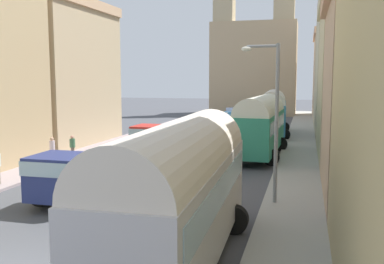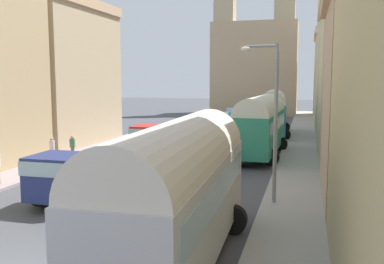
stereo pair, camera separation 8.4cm
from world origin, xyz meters
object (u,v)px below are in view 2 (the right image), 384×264
at_px(parked_bus_1, 260,123).
at_px(car_3, 131,204).
at_px(car_4, 207,156).
at_px(pedestrian_0, 52,150).
at_px(cargo_truck_1, 158,140).
at_px(parked_bus_0, 179,186).
at_px(car_5, 232,138).
at_px(cargo_truck_0, 78,173).
at_px(streetlamp_near, 271,111).
at_px(pedestrian_2, 72,147).
at_px(car_2, 234,113).
at_px(parked_bus_2, 273,111).
at_px(car_0, 207,125).
at_px(car_1, 221,119).
at_px(car_6, 249,120).

height_order(parked_bus_1, car_3, parked_bus_1).
xyz_separation_m(car_4, pedestrian_0, (-8.88, -2.05, 0.28)).
relative_size(cargo_truck_1, car_3, 1.65).
height_order(parked_bus_0, pedestrian_0, parked_bus_0).
bearing_deg(car_5, cargo_truck_0, -103.89).
relative_size(car_4, streetlamp_near, 0.67).
bearing_deg(cargo_truck_0, car_4, 62.57).
xyz_separation_m(car_5, pedestrian_2, (-8.59, -8.79, 0.28)).
distance_m(parked_bus_1, car_2, 28.60).
distance_m(parked_bus_2, cargo_truck_1, 14.98).
relative_size(parked_bus_0, car_2, 2.49).
xyz_separation_m(cargo_truck_1, car_0, (-0.05, 14.48, -0.46)).
distance_m(cargo_truck_1, car_5, 7.02).
distance_m(parked_bus_0, car_1, 36.69).
xyz_separation_m(car_5, streetlamp_near, (4.12, -14.72, 3.22)).
height_order(parked_bus_1, pedestrian_0, parked_bus_1).
height_order(parked_bus_2, car_0, parked_bus_2).
relative_size(car_0, streetlamp_near, 0.56).
bearing_deg(car_5, car_6, 92.34).
height_order(car_4, streetlamp_near, streetlamp_near).
bearing_deg(car_2, car_4, -83.14).
height_order(cargo_truck_0, car_6, cargo_truck_0).
bearing_deg(car_0, cargo_truck_1, -89.81).
height_order(car_0, car_2, car_0).
bearing_deg(car_6, car_5, -87.66).
bearing_deg(cargo_truck_1, parked_bus_0, -68.48).
relative_size(parked_bus_0, car_6, 2.16).
bearing_deg(car_4, pedestrian_0, -167.03).
relative_size(car_1, car_2, 1.05).
height_order(parked_bus_2, car_4, parked_bus_2).
xyz_separation_m(cargo_truck_1, pedestrian_2, (-4.62, -3.02, -0.22)).
bearing_deg(parked_bus_0, streetlamp_near, 73.71).
relative_size(cargo_truck_0, car_0, 1.80).
xyz_separation_m(car_1, car_6, (3.21, -0.65, 0.01)).
bearing_deg(pedestrian_0, streetlamp_near, -17.83).
bearing_deg(car_0, parked_bus_0, -78.36).
height_order(car_0, car_5, car_0).
height_order(car_2, pedestrian_0, pedestrian_0).
xyz_separation_m(parked_bus_0, car_3, (-2.60, 2.73, -1.48)).
height_order(car_2, streetlamp_near, streetlamp_near).
relative_size(car_3, car_4, 0.98).
height_order(parked_bus_0, cargo_truck_1, parked_bus_0).
bearing_deg(parked_bus_1, parked_bus_0, -91.10).
height_order(cargo_truck_1, streetlamp_near, streetlamp_near).
bearing_deg(pedestrian_0, parked_bus_1, 31.60).
relative_size(parked_bus_2, car_4, 2.13).
distance_m(car_1, car_2, 9.50).
distance_m(car_1, pedestrian_2, 24.08).
bearing_deg(pedestrian_2, car_0, 75.35).
bearing_deg(car_2, parked_bus_0, -82.34).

